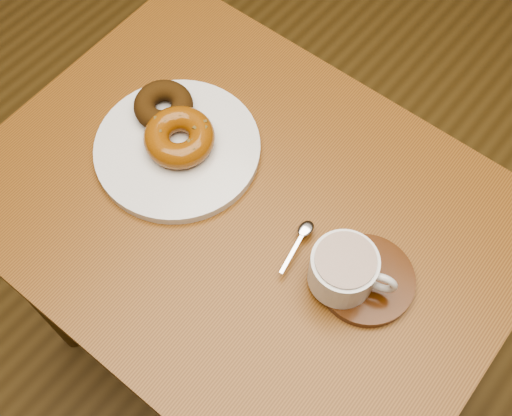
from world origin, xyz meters
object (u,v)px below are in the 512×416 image
Objects in this scene: saucer at (366,280)px; cafe_table at (246,241)px; donut_plate at (178,148)px; coffee_cup at (344,269)px.

cafe_table is at bearing -175.27° from saucer.
donut_plate is at bearing -178.44° from saucer.
coffee_cup is (0.17, -0.01, 0.16)m from cafe_table.
donut_plate reaches higher than cafe_table.
cafe_table is 6.05× the size of saucer.
saucer is at bearing 23.28° from coffee_cup.
donut_plate is 0.32m from coffee_cup.
saucer is 1.14× the size of coffee_cup.
coffee_cup reaches higher than cafe_table.
cafe_table is 0.19m from donut_plate.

